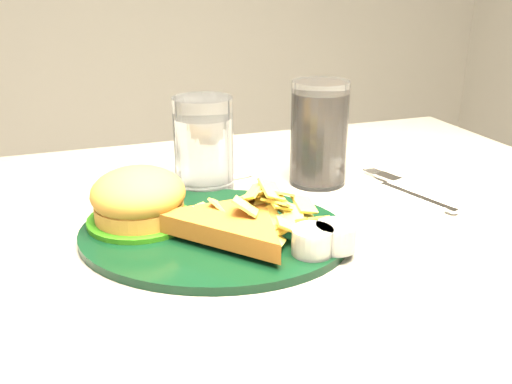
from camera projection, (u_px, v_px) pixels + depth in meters
dinner_plate at (214, 209)px, 0.68m from camera, size 0.41×0.39×0.07m
water_glass at (204, 144)px, 0.83m from camera, size 0.11×0.11×0.14m
cola_glass at (319, 133)px, 0.85m from camera, size 0.11×0.11×0.16m
fork_napkin at (413, 194)px, 0.81m from camera, size 0.17×0.20×0.01m
spoon at (133, 258)px, 0.64m from camera, size 0.07×0.13×0.01m
wrapped_straw at (187, 187)px, 0.85m from camera, size 0.24×0.13×0.01m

